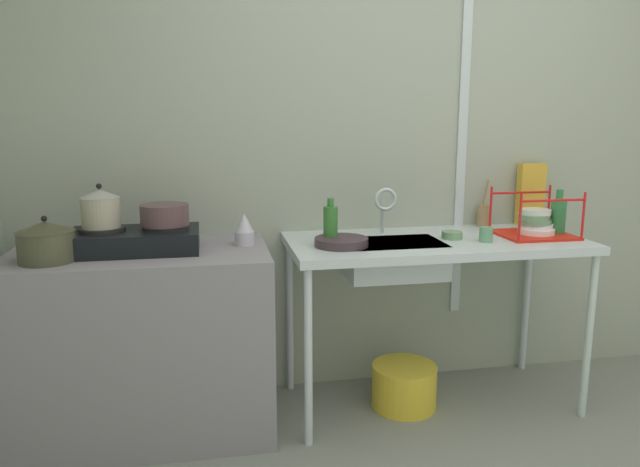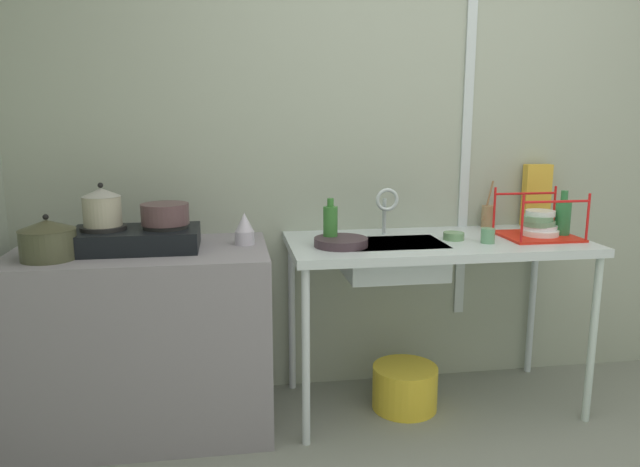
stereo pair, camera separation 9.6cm
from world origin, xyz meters
name	(u,v)px [view 2 (the right image)]	position (x,y,z in m)	size (l,w,h in m)	color
wall_back	(417,157)	(0.00, 1.64, 1.22)	(4.89, 0.10, 2.44)	#9CA694
wall_metal_strip	(467,134)	(0.25, 1.58, 1.34)	(0.05, 0.01, 1.95)	silver
counter_concrete	(145,340)	(-1.39, 1.27, 0.42)	(1.13, 0.64, 0.85)	gray
counter_sink	(436,253)	(-0.01, 1.27, 0.79)	(1.43, 0.64, 0.85)	silver
stove	(136,238)	(-1.41, 1.27, 0.90)	(0.55, 0.32, 0.11)	black
pot_on_left_burner	(102,207)	(-1.54, 1.27, 1.05)	(0.17, 0.17, 0.19)	#A7A38A
pot_on_right_burner	(165,214)	(-1.27, 1.27, 1.01)	(0.21, 0.21, 0.09)	#51393C
pot_beside_stove	(48,240)	(-1.74, 1.14, 0.93)	(0.23, 0.23, 0.19)	#454831
percolator	(245,229)	(-0.93, 1.30, 0.92)	(0.09, 0.09, 0.15)	silver
sink_basin	(394,259)	(-0.23, 1.24, 0.77)	(0.46, 0.32, 0.16)	silver
faucet	(386,204)	(-0.23, 1.39, 1.01)	(0.11, 0.07, 0.24)	silver
frying_pan	(341,242)	(-0.49, 1.20, 0.87)	(0.25, 0.25, 0.04)	#3C2C34
dish_rack	(539,226)	(0.50, 1.25, 0.90)	(0.35, 0.31, 0.23)	red
cup_by_rack	(488,236)	(0.20, 1.16, 0.88)	(0.06, 0.06, 0.07)	#629D72
small_bowl_on_drainboard	(454,236)	(0.07, 1.26, 0.87)	(0.10, 0.10, 0.04)	#689564
bottle_by_sink	(330,225)	(-0.53, 1.25, 0.94)	(0.07, 0.07, 0.22)	#33742F
bottle_by_rack	(563,218)	(0.62, 1.24, 0.94)	(0.07, 0.07, 0.23)	#2C743C
cereal_box	(536,195)	(0.64, 1.54, 1.02)	(0.14, 0.06, 0.33)	gold
utensil_jar	(487,216)	(0.37, 1.54, 0.91)	(0.07, 0.06, 0.25)	#967951
bucket_on_floor	(405,387)	(-0.15, 1.24, 0.11)	(0.32, 0.32, 0.22)	yellow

